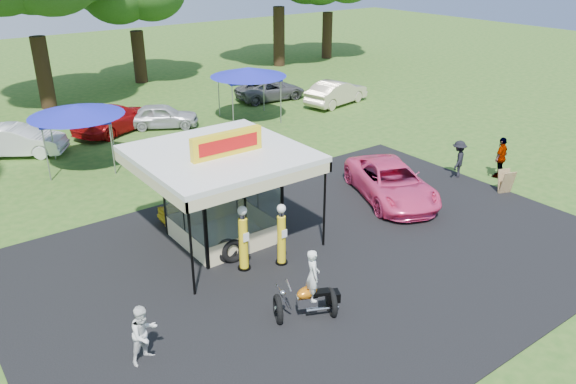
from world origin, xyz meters
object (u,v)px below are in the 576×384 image
spectator_west (144,334)px  tent_east (248,72)px  bg_car_e (337,93)px  a_frame_sign (506,182)px  bg_car_a (17,141)px  bg_car_b (116,118)px  pink_sedan (391,182)px  bg_car_c (162,116)px  gas_station_kiosk (222,194)px  motorcycle (310,290)px  kiosk_car (195,206)px  gas_pump_right (281,236)px  tent_west (76,111)px  spectator_east_a (458,159)px  bg_car_d (271,90)px  spectator_east_b (501,157)px  gas_pump_left (243,240)px

spectator_west → tent_east: tent_east is taller
spectator_west → bg_car_e: size_ratio=0.34×
a_frame_sign → bg_car_a: bg_car_a is taller
bg_car_b → bg_car_e: size_ratio=1.11×
bg_car_a → pink_sedan: bearing=-110.3°
bg_car_c → tent_east: tent_east is taller
gas_station_kiosk → motorcycle: 5.54m
bg_car_c → bg_car_e: (11.47, -2.15, 0.10)m
spectator_west → bg_car_e: (20.45, 16.05, -0.02)m
a_frame_sign → gas_station_kiosk: bearing=-177.5°
kiosk_car → bg_car_a: bg_car_a is taller
gas_pump_right → tent_west: 13.23m
spectator_west → tent_east: (13.93, 16.59, 2.05)m
kiosk_car → bg_car_e: bearing=-58.7°
gas_station_kiosk → spectator_east_a: 11.66m
spectator_west → bg_car_c: size_ratio=0.40×
kiosk_car → bg_car_d: (12.74, 13.06, 0.19)m
a_frame_sign → tent_west: (-13.41, 13.91, 2.22)m
gas_pump_right → pink_sedan: (6.74, 1.53, -0.30)m
kiosk_car → spectator_west: bearing=143.4°
spectator_east_b → tent_east: 15.26m
motorcycle → tent_east: bearing=86.5°
kiosk_car → tent_east: size_ratio=0.62×
spectator_east_b → tent_west: (-14.79, 12.66, 1.79)m
spectator_east_b → bg_car_e: (2.42, 14.04, -0.16)m
gas_station_kiosk → tent_west: gas_station_kiosk is taller
spectator_east_b → bg_car_b: spectator_east_b is taller
pink_sedan → tent_east: tent_east is taller
pink_sedan → bg_car_e: bearing=80.1°
a_frame_sign → bg_car_a: bearing=151.5°
gas_station_kiosk → bg_car_b: gas_station_kiosk is taller
gas_pump_right → spectator_east_b: size_ratio=1.15×
motorcycle → spectator_east_b: size_ratio=1.17×
motorcycle → bg_car_c: bearing=101.6°
gas_pump_left → bg_car_d: 21.95m
gas_pump_left → kiosk_car: bearing=83.0°
a_frame_sign → bg_car_e: bearing=95.8°
spectator_west → bg_car_a: spectator_west is taller
spectator_east_b → bg_car_c: bearing=-73.2°
bg_car_c → bg_car_d: 8.80m
bg_car_c → tent_west: tent_west is taller
kiosk_car → bg_car_e: size_ratio=0.58×
gas_station_kiosk → bg_car_c: bearing=73.6°
pink_sedan → tent_east: size_ratio=1.20×
gas_pump_left → spectator_east_a: gas_pump_left is taller
kiosk_car → spectator_east_b: bearing=-109.3°
bg_car_c → spectator_east_b: bearing=-121.0°
spectator_east_a → tent_west: (-13.24, 11.52, 1.88)m
bg_car_c → tent_east: bearing=-78.2°
spectator_west → spectator_east_a: bearing=-3.6°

